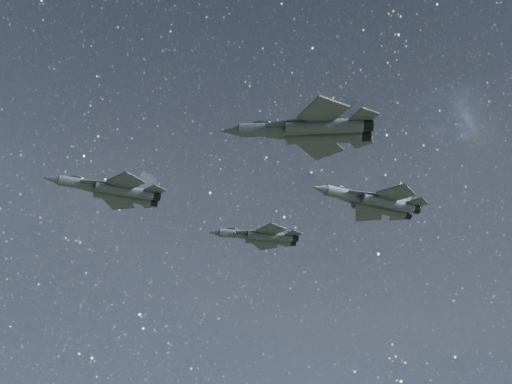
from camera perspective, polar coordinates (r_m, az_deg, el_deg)
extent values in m
cylinder|color=#343941|center=(85.03, -15.96, 0.70)|extent=(7.12, 3.01, 1.47)
cone|color=#343941|center=(85.02, -18.97, 1.20)|extent=(2.50, 1.80, 1.32)
ellipsoid|color=#18262C|center=(85.34, -16.65, 1.24)|extent=(2.41, 1.47, 0.73)
cube|color=#343941|center=(85.29, -12.72, 0.14)|extent=(7.84, 3.13, 1.22)
cylinder|color=#343941|center=(84.30, -12.40, 0.13)|extent=(8.04, 3.23, 1.47)
cylinder|color=#343941|center=(85.96, -12.60, -0.43)|extent=(8.04, 3.23, 1.47)
cylinder|color=black|center=(84.81, -9.52, -0.35)|extent=(1.50, 1.60, 1.36)
cylinder|color=black|center=(86.46, -9.77, -0.90)|extent=(1.50, 1.60, 1.36)
cube|color=#343941|center=(83.92, -14.74, 0.84)|extent=(4.93, 1.22, 0.11)
cube|color=#343941|center=(86.17, -14.94, 0.07)|extent=(4.89, 2.95, 0.11)
cube|color=#343941|center=(82.39, -12.27, 0.97)|extent=(5.40, 5.39, 0.19)
cube|color=#343941|center=(88.03, -12.93, -0.95)|extent=(4.70, 4.99, 0.19)
cube|color=#343941|center=(83.77, -9.59, 0.18)|extent=(3.19, 3.20, 0.14)
cube|color=#343941|center=(87.57, -10.16, -1.10)|extent=(2.76, 2.88, 0.14)
cube|color=#343941|center=(85.23, -10.45, 0.96)|extent=(3.27, 0.63, 3.35)
cube|color=#343941|center=(87.29, -10.73, 0.25)|extent=(3.16, 1.15, 3.35)
cylinder|color=#343941|center=(100.39, -1.60, -4.02)|extent=(6.74, 1.66, 1.41)
cone|color=#343941|center=(99.98, -4.07, -3.85)|extent=(2.22, 1.35, 1.27)
ellipsoid|color=#18262C|center=(100.55, -2.21, -3.62)|extent=(2.19, 1.03, 0.70)
cube|color=#343941|center=(101.02, 1.05, -4.21)|extent=(7.46, 1.63, 1.18)
cylinder|color=#343941|center=(100.10, 1.35, -4.23)|extent=(7.65, 1.69, 1.41)
cylinder|color=#343941|center=(101.73, 1.17, -4.64)|extent=(7.65, 1.69, 1.41)
cylinder|color=black|center=(100.87, 3.68, -4.37)|extent=(1.22, 1.35, 1.30)
cylinder|color=black|center=(102.49, 3.47, -4.78)|extent=(1.22, 1.35, 1.30)
cube|color=#343941|center=(99.44, -0.57, -3.85)|extent=(4.80, 1.71, 0.11)
cube|color=#343941|center=(101.65, -0.78, -4.41)|extent=(4.81, 2.04, 0.11)
cube|color=#343941|center=(98.20, 1.47, -3.61)|extent=(5.03, 5.15, 0.18)
cube|color=#343941|center=(103.73, 0.86, -5.02)|extent=(4.92, 5.09, 0.18)
cube|color=#343941|center=(99.83, 3.62, -3.99)|extent=(2.96, 3.02, 0.14)
cube|color=#343941|center=(103.54, 3.13, -4.93)|extent=(2.90, 2.97, 0.14)
cube|color=#343941|center=(101.08, 2.83, -3.38)|extent=(3.15, 0.43, 3.22)
cube|color=#343941|center=(103.09, 2.58, -3.90)|extent=(3.14, 0.51, 3.22)
cylinder|color=#343941|center=(65.71, 1.62, 5.98)|extent=(7.43, 2.78, 1.53)
cone|color=#343941|center=(65.96, -2.50, 5.85)|extent=(2.56, 1.77, 1.38)
ellipsoid|color=#18262C|center=(66.16, 0.58, 6.48)|extent=(2.49, 1.43, 0.76)
cube|color=#343941|center=(65.79, 6.10, 6.05)|extent=(8.20, 2.86, 1.28)
cylinder|color=#343941|center=(64.75, 6.50, 6.23)|extent=(8.40, 2.96, 1.53)
cylinder|color=#343941|center=(66.38, 6.43, 5.27)|extent=(8.40, 2.96, 1.53)
cylinder|color=black|center=(65.21, 10.50, 6.29)|extent=(1.51, 1.62, 1.42)
cylinder|color=black|center=(66.83, 10.32, 5.33)|extent=(1.51, 1.62, 1.42)
cube|color=#343941|center=(64.54, 3.16, 6.60)|extent=(5.16, 2.85, 0.12)
cube|color=#343941|center=(66.73, 3.18, 5.29)|extent=(5.13, 1.16, 0.12)
cube|color=#343941|center=(62.93, 6.41, 7.59)|extent=(5.05, 5.32, 0.20)
cube|color=#343941|center=(68.45, 6.17, 4.31)|extent=(5.61, 5.64, 0.20)
cube|color=#343941|center=(64.23, 10.25, 7.08)|extent=(2.96, 3.08, 0.15)
cube|color=#343941|center=(67.94, 9.86, 4.87)|extent=(3.31, 3.34, 0.15)
cube|color=#343941|center=(65.88, 8.92, 7.73)|extent=(3.34, 1.02, 3.50)
cube|color=#343941|center=(67.87, 8.75, 6.51)|extent=(3.43, 0.59, 3.50)
cylinder|color=#343941|center=(82.07, 8.85, -0.28)|extent=(7.35, 3.54, 1.52)
cone|color=#343941|center=(79.88, 5.99, 0.35)|extent=(2.64, 1.98, 1.37)
ellipsoid|color=#18262C|center=(81.85, 8.12, 0.32)|extent=(2.52, 1.65, 0.75)
cube|color=#343941|center=(84.65, 11.78, -0.96)|extent=(8.08, 3.71, 1.27)
cylinder|color=#343941|center=(83.97, 12.40, -0.99)|extent=(8.28, 3.82, 1.52)
cylinder|color=#343941|center=(85.36, 11.66, -1.54)|extent=(8.28, 3.82, 1.52)
cylinder|color=black|center=(86.50, 14.83, -1.53)|extent=(1.62, 1.71, 1.40)
cylinder|color=black|center=(87.85, 14.08, -2.06)|extent=(1.62, 1.71, 1.40)
cube|color=#343941|center=(81.94, 10.38, -0.19)|extent=(5.15, 1.58, 0.12)
cube|color=#343941|center=(83.86, 9.41, -0.97)|extent=(4.99, 3.31, 0.12)
cube|color=#343941|center=(82.31, 13.19, -0.16)|extent=(5.60, 5.55, 0.20)
cube|color=#343941|center=(87.05, 10.68, -2.05)|extent=(4.68, 5.02, 0.20)
cube|color=#343941|center=(85.49, 15.12, -1.01)|extent=(3.31, 3.30, 0.15)
cube|color=#343941|center=(88.60, 13.38, -2.24)|extent=(2.74, 2.89, 0.15)
cube|color=#343941|center=(86.21, 13.90, -0.17)|extent=(3.36, 0.86, 3.47)
cube|color=#343941|center=(87.90, 12.98, -0.86)|extent=(3.21, 1.38, 3.47)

